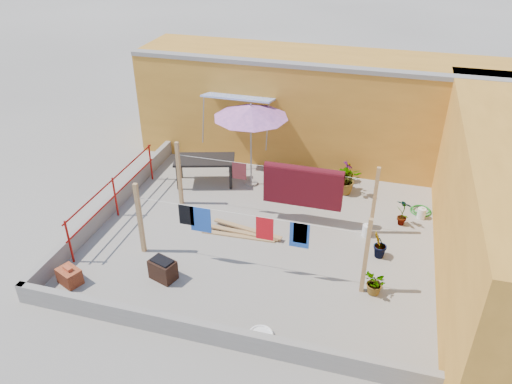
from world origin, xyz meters
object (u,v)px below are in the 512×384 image
brick_stack (69,276)px  water_jug_a (367,230)px  brazier (163,269)px  water_jug_b (421,213)px  white_basin (261,335)px  plant_back_a (347,179)px  outdoor_table (205,161)px  patio_umbrella (251,112)px  green_hose (421,210)px

brick_stack → water_jug_a: size_ratio=1.69×
brazier → water_jug_b: (5.35, 3.96, -0.10)m
brick_stack → brazier: brazier is taller
white_basin → plant_back_a: (0.86, 5.77, 0.39)m
water_jug_a → water_jug_b: bearing=42.5°
brazier → water_jug_b: 6.66m
outdoor_table → white_basin: size_ratio=3.91×
water_jug_a → patio_umbrella: bearing=153.7°
outdoor_table → water_jug_b: bearing=-2.0°
water_jug_b → green_hose: (0.00, 0.32, -0.11)m
outdoor_table → brick_stack: bearing=-104.2°
patio_umbrella → white_basin: bearing=-71.9°
patio_umbrella → water_jug_b: patio_umbrella is taller
white_basin → water_jug_b: water_jug_b is taller
green_hose → outdoor_table: bearing=-178.9°
brazier → plant_back_a: 5.78m
water_jug_b → white_basin: bearing=-120.0°
brick_stack → outdoor_table: bearing=75.8°
brick_stack → water_jug_b: size_ratio=1.79×
brick_stack → white_basin: (4.31, -0.35, -0.14)m
water_jug_a → water_jug_b: size_ratio=1.06×
green_hose → plant_back_a: size_ratio=0.64×
plant_back_a → water_jug_b: bearing=-20.8°
water_jug_a → brick_stack: bearing=-149.6°
patio_umbrella → water_jug_b: 5.14m
brick_stack → plant_back_a: plant_back_a is taller
brazier → green_hose: bearing=38.7°
brick_stack → white_basin: size_ratio=1.24×
brazier → water_jug_b: brazier is taller
water_jug_a → outdoor_table: bearing=163.7°
water_jug_a → white_basin: bearing=-112.8°
white_basin → outdoor_table: bearing=120.6°
outdoor_table → water_jug_b: size_ratio=5.63×
patio_umbrella → white_basin: patio_umbrella is taller
brazier → green_hose: brazier is taller
white_basin → water_jug_a: (1.61, 3.83, 0.11)m
outdoor_table → green_hose: (5.97, 0.12, -0.67)m
patio_umbrella → brazier: 4.93m
patio_umbrella → outdoor_table: size_ratio=1.34×
brick_stack → water_jug_b: (7.20, 4.64, -0.04)m
brick_stack → water_jug_a: (5.92, 3.47, -0.03)m
brazier → water_jug_b: bearing=36.5°
patio_umbrella → brick_stack: 6.08m
white_basin → plant_back_a: size_ratio=0.55×
patio_umbrella → water_jug_a: patio_umbrella is taller
outdoor_table → green_hose: 6.01m
outdoor_table → water_jug_a: (4.69, -1.38, -0.56)m
outdoor_table → plant_back_a: size_ratio=2.15×
brazier → water_jug_a: 4.93m
water_jug_b → brick_stack: bearing=-147.2°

